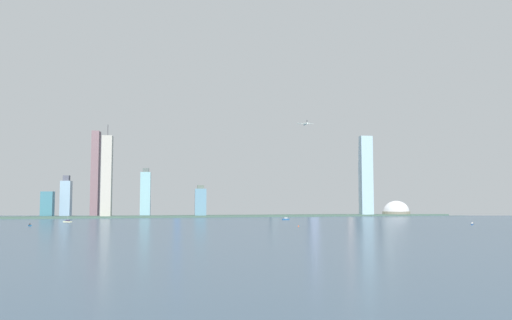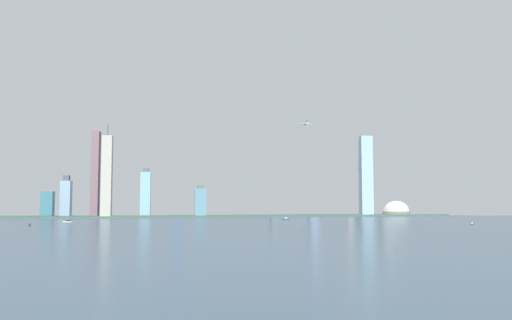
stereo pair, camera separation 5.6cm
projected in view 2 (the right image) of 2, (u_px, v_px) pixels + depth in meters
ground_plane at (295, 233)px, 543.76m from camera, size 6000.00×6000.00×0.00m
waterfront_pier at (244, 216)px, 948.53m from camera, size 939.80×40.29×3.06m
observation_tower at (349, 151)px, 1032.19m from camera, size 32.08×32.08×303.62m
stadium_dome at (394, 211)px, 1018.90m from camera, size 70.20×70.20×56.25m
skyscraper_0 at (200, 202)px, 940.45m from camera, size 22.16×18.01×62.47m
skyscraper_1 at (47, 204)px, 920.02m from camera, size 22.34×19.04×49.94m
skyscraper_2 at (274, 199)px, 1052.75m from camera, size 14.59×22.21×67.33m
skyscraper_3 at (178, 177)px, 1021.87m from camera, size 13.05×13.36×165.03m
skyscraper_4 at (66, 198)px, 949.48m from camera, size 19.29×22.30×82.04m
skyscraper_5 at (313, 179)px, 1099.97m from camera, size 19.16×26.67×166.45m
skyscraper_6 at (385, 185)px, 1096.59m from camera, size 22.75×22.89×131.56m
skyscraper_7 at (146, 193)px, 972.96m from camera, size 19.89×27.03×97.65m
skyscraper_8 at (366, 176)px, 991.57m from camera, size 25.12×19.45×165.73m
skyscraper_9 at (361, 195)px, 1113.34m from camera, size 19.76×19.87×91.18m
skyscraper_10 at (107, 176)px, 914.84m from camera, size 19.04×20.47×179.09m
skyscraper_11 at (95, 174)px, 968.16m from camera, size 14.83×27.71×172.87m
boat_0 at (472, 224)px, 697.71m from camera, size 6.62×6.58×3.87m
boat_1 at (68, 221)px, 760.83m from camera, size 14.82×12.21×10.40m
boat_2 at (30, 225)px, 671.48m from camera, size 6.29×8.80×3.43m
boat_3 at (286, 219)px, 833.19m from camera, size 13.08×4.64×4.46m
channel_buoy_0 at (298, 226)px, 658.11m from camera, size 1.75×1.75×2.11m
airplane at (305, 124)px, 994.05m from camera, size 35.11×34.90×8.23m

